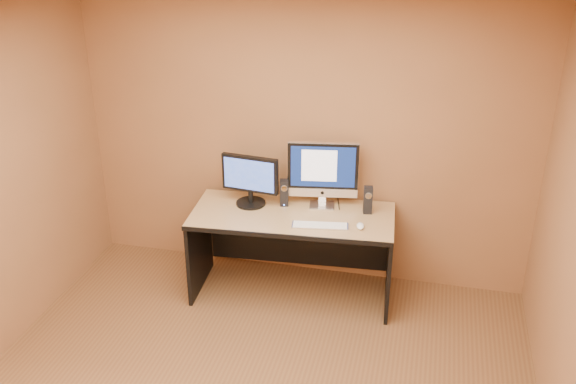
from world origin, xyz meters
name	(u,v)px	position (x,y,z in m)	size (l,w,h in m)	color
walls	(235,252)	(0.00, 0.00, 1.30)	(4.00, 4.00, 2.60)	#8F5E39
ceiling	(226,33)	(0.00, 0.00, 2.60)	(4.00, 4.00, 0.00)	white
desk	(292,255)	(0.00, 1.55, 0.39)	(1.71, 0.75, 0.79)	tan
imac	(323,175)	(0.21, 1.76, 1.08)	(0.61, 0.22, 0.59)	silver
second_monitor	(250,181)	(-0.40, 1.65, 1.01)	(0.51, 0.26, 0.45)	black
speaker_left	(284,193)	(-0.11, 1.71, 0.91)	(0.07, 0.08, 0.23)	black
speaker_right	(368,200)	(0.61, 1.73, 0.91)	(0.07, 0.08, 0.23)	black
keyboard	(320,225)	(0.27, 1.38, 0.80)	(0.46, 0.12, 0.02)	silver
mouse	(360,226)	(0.59, 1.43, 0.81)	(0.06, 0.11, 0.04)	white
cable_a	(339,203)	(0.34, 1.83, 0.79)	(0.01, 0.01, 0.23)	black
cable_b	(320,202)	(0.18, 1.83, 0.79)	(0.01, 0.01, 0.19)	black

